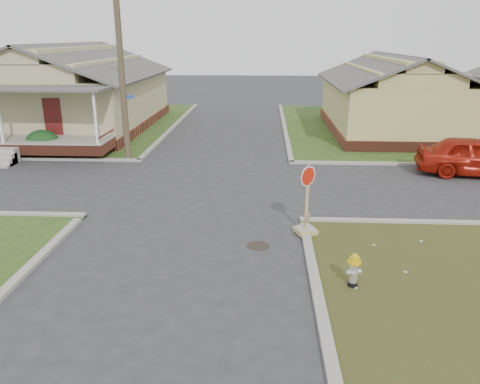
# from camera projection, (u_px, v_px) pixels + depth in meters

# --- Properties ---
(ground) EXTENTS (120.00, 120.00, 0.00)m
(ground) POSITION_uv_depth(u_px,v_px,m) (184.00, 237.00, 13.83)
(ground) COLOR #2C2C2E
(ground) RESTS_ON ground
(verge_far_left) EXTENTS (19.00, 19.00, 0.05)m
(verge_far_left) POSITION_uv_depth(u_px,v_px,m) (38.00, 124.00, 31.53)
(verge_far_left) COLOR #234117
(verge_far_left) RESTS_ON ground
(curbs) EXTENTS (80.00, 40.00, 0.12)m
(curbs) POSITION_uv_depth(u_px,v_px,m) (205.00, 186.00, 18.57)
(curbs) COLOR gray
(curbs) RESTS_ON ground
(manhole) EXTENTS (0.64, 0.64, 0.01)m
(manhole) POSITION_uv_depth(u_px,v_px,m) (258.00, 246.00, 13.24)
(manhole) COLOR black
(manhole) RESTS_ON ground
(corner_house) EXTENTS (10.10, 15.50, 5.30)m
(corner_house) POSITION_uv_depth(u_px,v_px,m) (70.00, 92.00, 29.42)
(corner_house) COLOR brown
(corner_house) RESTS_ON ground
(side_house_yellow) EXTENTS (7.60, 11.60, 4.70)m
(side_house_yellow) POSITION_uv_depth(u_px,v_px,m) (392.00, 96.00, 28.25)
(side_house_yellow) COLOR brown
(side_house_yellow) RESTS_ON ground
(utility_pole) EXTENTS (1.80, 0.28, 9.00)m
(utility_pole) POSITION_uv_depth(u_px,v_px,m) (121.00, 59.00, 21.00)
(utility_pole) COLOR #3D3323
(utility_pole) RESTS_ON ground
(fire_hydrant) EXTENTS (0.31, 0.31, 0.84)m
(fire_hydrant) POSITION_uv_depth(u_px,v_px,m) (354.00, 268.00, 10.89)
(fire_hydrant) COLOR black
(fire_hydrant) RESTS_ON ground
(stop_sign) EXTENTS (0.59, 0.58, 2.10)m
(stop_sign) POSITION_uv_depth(u_px,v_px,m) (306.00, 219.00, 13.86)
(stop_sign) COLOR tan
(stop_sign) RESTS_ON ground
(red_sedan) EXTENTS (5.08, 2.68, 1.65)m
(red_sedan) POSITION_uv_depth(u_px,v_px,m) (477.00, 156.00, 19.72)
(red_sedan) COLOR #9F180B
(red_sedan) RESTS_ON ground
(hedge_right) EXTENTS (1.55, 1.27, 1.19)m
(hedge_right) POSITION_uv_depth(u_px,v_px,m) (43.00, 143.00, 23.08)
(hedge_right) COLOR #143715
(hedge_right) RESTS_ON verge_far_left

